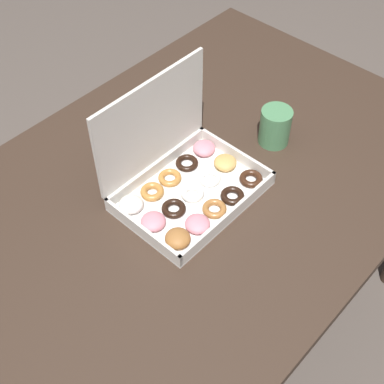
{
  "coord_description": "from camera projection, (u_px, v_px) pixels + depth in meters",
  "views": [
    {
      "loc": [
        -0.65,
        -0.57,
        1.66
      ],
      "look_at": [
        -0.06,
        -0.03,
        0.74
      ],
      "focal_mm": 50.0,
      "sensor_mm": 36.0,
      "label": 1
    }
  ],
  "objects": [
    {
      "name": "ground_plane",
      "position": [
        197.0,
        323.0,
        1.82
      ],
      "size": [
        8.0,
        8.0,
        0.0
      ],
      "primitive_type": "plane",
      "color": "#564C44"
    },
    {
      "name": "dining_table",
      "position": [
        198.0,
        202.0,
        1.34
      ],
      "size": [
        1.29,
        0.88,
        0.73
      ],
      "color": "#38281E",
      "rests_on": "ground_plane"
    },
    {
      "name": "donut_box",
      "position": [
        181.0,
        176.0,
        1.21
      ],
      "size": [
        0.32,
        0.24,
        0.27
      ],
      "color": "white",
      "rests_on": "dining_table"
    },
    {
      "name": "coffee_mug",
      "position": [
        275.0,
        126.0,
        1.32
      ],
      "size": [
        0.08,
        0.08,
        0.1
      ],
      "color": "#4C8456",
      "rests_on": "dining_table"
    }
  ]
}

